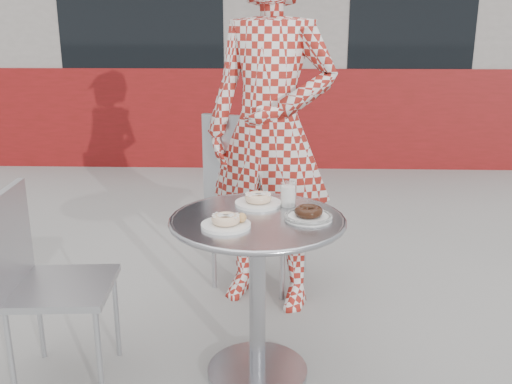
{
  "coord_description": "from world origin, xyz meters",
  "views": [
    {
      "loc": [
        0.1,
        -2.08,
        1.43
      ],
      "look_at": [
        0.03,
        0.13,
        0.77
      ],
      "focal_mm": 40.0,
      "sensor_mm": 36.0,
      "label": 1
    }
  ],
  "objects_px": {
    "seated_person": "(270,132)",
    "plate_far": "(258,200)",
    "plate_near": "(227,222)",
    "bistro_table": "(257,258)",
    "milk_cup": "(288,195)",
    "plate_checker": "(308,215)",
    "chair_far": "(260,231)",
    "chair_left": "(63,324)"
  },
  "relations": [
    {
      "from": "seated_person",
      "to": "plate_far",
      "type": "bearing_deg",
      "value": -75.91
    },
    {
      "from": "plate_near",
      "to": "bistro_table",
      "type": "bearing_deg",
      "value": 42.72
    },
    {
      "from": "bistro_table",
      "to": "seated_person",
      "type": "height_order",
      "value": "seated_person"
    },
    {
      "from": "milk_cup",
      "to": "plate_checker",
      "type": "bearing_deg",
      "value": -64.62
    },
    {
      "from": "chair_far",
      "to": "seated_person",
      "type": "xyz_separation_m",
      "value": [
        0.06,
        -0.23,
        0.61
      ]
    },
    {
      "from": "plate_far",
      "to": "plate_near",
      "type": "distance_m",
      "value": 0.29
    },
    {
      "from": "bistro_table",
      "to": "milk_cup",
      "type": "distance_m",
      "value": 0.29
    },
    {
      "from": "bistro_table",
      "to": "chair_far",
      "type": "xyz_separation_m",
      "value": [
        -0.02,
        0.93,
        -0.23
      ]
    },
    {
      "from": "chair_far",
      "to": "plate_far",
      "type": "xyz_separation_m",
      "value": [
        0.01,
        -0.76,
        0.42
      ]
    },
    {
      "from": "plate_near",
      "to": "chair_left",
      "type": "bearing_deg",
      "value": 175.88
    },
    {
      "from": "chair_far",
      "to": "plate_far",
      "type": "relative_size",
      "value": 5.06
    },
    {
      "from": "bistro_table",
      "to": "chair_left",
      "type": "bearing_deg",
      "value": -176.1
    },
    {
      "from": "bistro_table",
      "to": "milk_cup",
      "type": "height_order",
      "value": "milk_cup"
    },
    {
      "from": "chair_left",
      "to": "seated_person",
      "type": "xyz_separation_m",
      "value": [
        0.83,
        0.75,
        0.66
      ]
    },
    {
      "from": "chair_far",
      "to": "plate_checker",
      "type": "relative_size",
      "value": 5.17
    },
    {
      "from": "bistro_table",
      "to": "seated_person",
      "type": "relative_size",
      "value": 0.39
    },
    {
      "from": "plate_far",
      "to": "milk_cup",
      "type": "relative_size",
      "value": 1.9
    },
    {
      "from": "plate_near",
      "to": "milk_cup",
      "type": "bearing_deg",
      "value": 47.86
    },
    {
      "from": "plate_near",
      "to": "plate_checker",
      "type": "bearing_deg",
      "value": 17.83
    },
    {
      "from": "bistro_table",
      "to": "chair_far",
      "type": "height_order",
      "value": "chair_far"
    },
    {
      "from": "plate_far",
      "to": "plate_near",
      "type": "height_order",
      "value": "same"
    },
    {
      "from": "chair_far",
      "to": "plate_checker",
      "type": "height_order",
      "value": "chair_far"
    },
    {
      "from": "bistro_table",
      "to": "milk_cup",
      "type": "xyz_separation_m",
      "value": [
        0.12,
        0.16,
        0.22
      ]
    },
    {
      "from": "seated_person",
      "to": "plate_checker",
      "type": "relative_size",
      "value": 9.57
    },
    {
      "from": "bistro_table",
      "to": "plate_checker",
      "type": "height_order",
      "value": "plate_checker"
    },
    {
      "from": "seated_person",
      "to": "milk_cup",
      "type": "distance_m",
      "value": 0.57
    },
    {
      "from": "bistro_table",
      "to": "plate_near",
      "type": "distance_m",
      "value": 0.24
    },
    {
      "from": "plate_near",
      "to": "plate_checker",
      "type": "distance_m",
      "value": 0.32
    },
    {
      "from": "bistro_table",
      "to": "chair_left",
      "type": "height_order",
      "value": "chair_left"
    },
    {
      "from": "plate_checker",
      "to": "plate_near",
      "type": "bearing_deg",
      "value": -162.17
    },
    {
      "from": "chair_far",
      "to": "plate_near",
      "type": "bearing_deg",
      "value": 104.19
    },
    {
      "from": "chair_left",
      "to": "plate_near",
      "type": "height_order",
      "value": "chair_left"
    },
    {
      "from": "plate_far",
      "to": "plate_checker",
      "type": "distance_m",
      "value": 0.26
    },
    {
      "from": "seated_person",
      "to": "chair_left",
      "type": "bearing_deg",
      "value": -119.07
    },
    {
      "from": "plate_checker",
      "to": "milk_cup",
      "type": "relative_size",
      "value": 1.86
    },
    {
      "from": "chair_far",
      "to": "milk_cup",
      "type": "height_order",
      "value": "chair_far"
    },
    {
      "from": "chair_left",
      "to": "milk_cup",
      "type": "bearing_deg",
      "value": -81.12
    },
    {
      "from": "seated_person",
      "to": "milk_cup",
      "type": "relative_size",
      "value": 17.8
    },
    {
      "from": "chair_far",
      "to": "plate_near",
      "type": "xyz_separation_m",
      "value": [
        -0.1,
        -1.03,
        0.42
      ]
    },
    {
      "from": "chair_left",
      "to": "plate_far",
      "type": "height_order",
      "value": "chair_left"
    },
    {
      "from": "seated_person",
      "to": "plate_far",
      "type": "relative_size",
      "value": 9.36
    },
    {
      "from": "plate_checker",
      "to": "milk_cup",
      "type": "bearing_deg",
      "value": 115.38
    }
  ]
}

